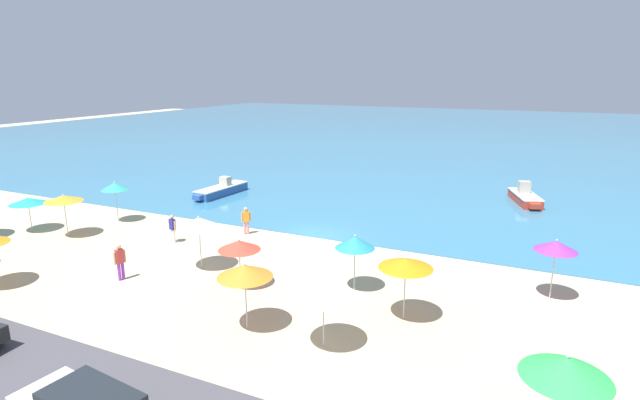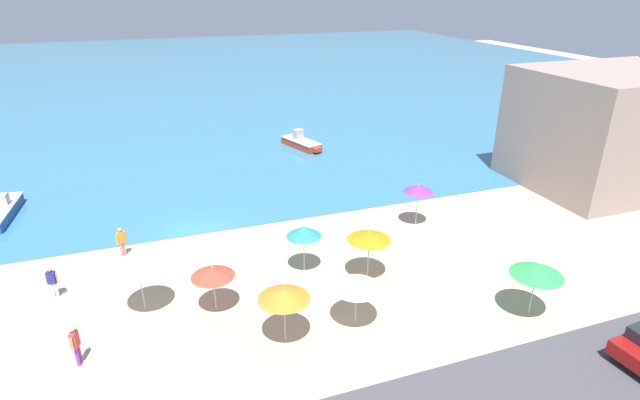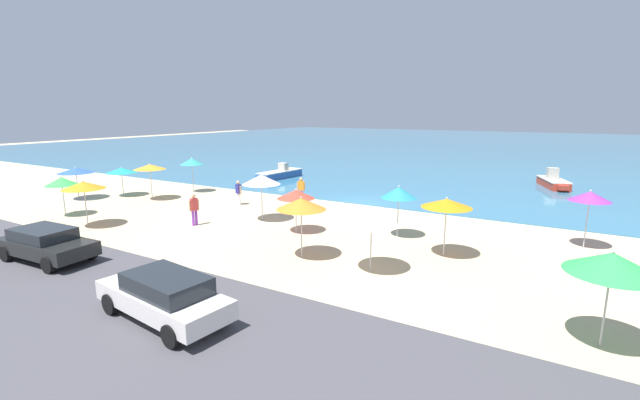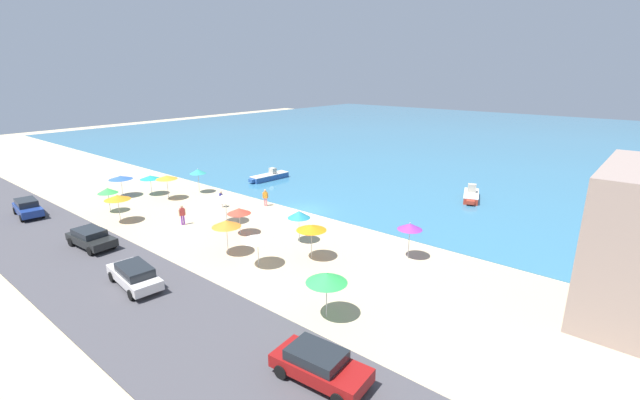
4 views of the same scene
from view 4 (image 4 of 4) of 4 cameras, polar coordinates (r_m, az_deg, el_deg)
name	(u,v)px [view 4 (image 4 of 4)]	position (r m, az deg, el deg)	size (l,w,h in m)	color
ground_plane	(304,211)	(39.74, -2.21, -1.52)	(160.00, 160.00, 0.00)	#C5B08B
sea	(499,140)	(87.66, 22.75, 7.40)	(150.00, 110.00, 0.05)	teal
coastal_road	(110,282)	(29.91, -26.23, -9.73)	(80.00, 8.00, 0.06)	#47454A
beach_umbrella_0	(311,228)	(29.15, -1.16, -3.70)	(2.08, 2.08, 2.55)	#B2B2B7
beach_umbrella_1	(117,197)	(40.12, -25.41, 0.32)	(2.13, 2.13, 2.50)	#B2B2B7
beach_umbrella_2	(239,211)	(34.21, -10.75, -1.44)	(1.88, 1.88, 2.25)	#B2B2B7
beach_umbrella_3	(150,177)	(48.01, -21.71, 2.83)	(2.10, 2.10, 2.12)	#B2B2B7
beach_umbrella_4	(327,278)	(22.42, 0.89, -10.32)	(2.20, 2.20, 2.65)	#B2B2B7
beach_umbrella_5	(410,226)	(29.82, 11.90, -3.47)	(1.72, 1.72, 2.65)	#B2B2B7
beach_umbrella_6	(167,177)	(45.55, -19.78, 2.86)	(2.11, 2.11, 2.53)	#B2B2B7
beach_umbrella_7	(108,191)	(43.54, -26.47, 1.13)	(1.79, 1.79, 2.35)	#B2B2B7
beach_umbrella_8	(120,178)	(48.45, -25.06, 2.73)	(2.35, 2.35, 2.26)	#B2B2B7
beach_umbrella_9	(257,238)	(28.49, -8.34, -5.01)	(2.09, 2.09, 2.26)	#B2B2B7
beach_umbrella_10	(299,214)	(32.08, -2.83, -1.94)	(1.73, 1.73, 2.55)	#B2B2B7
beach_umbrella_11	(226,224)	(30.59, -12.39, -3.08)	(2.06, 2.06, 2.61)	#B2B2B7
beach_umbrella_12	(198,171)	(47.02, -15.98, 3.68)	(1.71, 1.71, 2.64)	#B2B2B7
beach_umbrella_13	(225,197)	(36.95, -12.51, 0.42)	(2.12, 2.12, 2.66)	#B2B2B7
bather_0	(221,198)	(41.70, -13.04, 0.23)	(0.55, 0.31, 1.60)	white
bather_1	(182,214)	(37.82, -17.89, -1.78)	(0.32, 0.55, 1.73)	purple
bather_2	(265,197)	(41.35, -7.30, 0.44)	(0.46, 0.40, 1.66)	pink
parked_car_0	(134,275)	(28.29, -23.50, -9.15)	(4.69, 2.24, 1.40)	silver
parked_car_1	(28,207)	(46.18, -34.43, -0.83)	(4.39, 2.19, 1.49)	navy
parked_car_2	(91,238)	(35.73, -28.22, -4.44)	(4.29, 2.14, 1.34)	black
parked_car_3	(319,364)	(19.11, -0.08, -21.08)	(4.35, 2.22, 1.38)	maroon
skiff_nearshore	(471,196)	(45.67, 19.50, 0.56)	(2.73, 4.66, 1.51)	#BB3725
skiff_offshore	(270,177)	(51.27, -6.75, 3.13)	(1.77, 5.38, 1.34)	#2D5699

